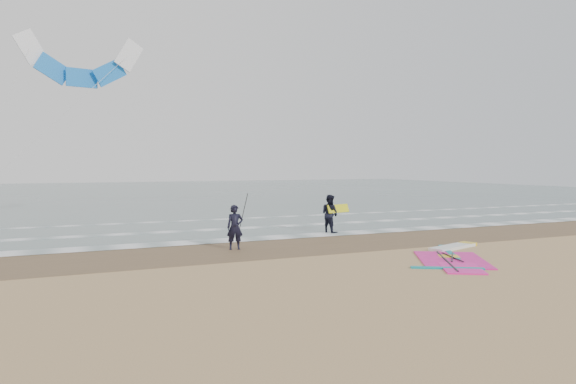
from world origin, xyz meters
name	(u,v)px	position (x,y,z in m)	size (l,w,h in m)	color
ground	(383,274)	(0.00, 0.00, 0.00)	(120.00, 120.00, 0.00)	tan
sea_water	(145,193)	(0.00, 48.00, 0.01)	(120.00, 80.00, 0.02)	#47605E
wet_sand_band	(297,245)	(0.00, 6.00, 0.00)	(120.00, 5.00, 0.01)	brown
foam_waterline	(259,231)	(0.00, 10.44, 0.03)	(120.00, 9.15, 0.02)	white
windsurf_rig	(454,256)	(3.89, 1.40, 0.03)	(5.22, 4.94, 0.13)	white
person_standing	(235,227)	(-2.64, 5.94, 0.85)	(0.62, 0.41, 1.70)	black
person_walking	(330,214)	(2.94, 8.75, 0.91)	(0.88, 0.69, 1.81)	black
held_pole	(242,217)	(-2.34, 5.94, 1.25)	(0.17, 0.86, 1.82)	black
carried_kiteboard	(338,209)	(3.34, 8.65, 1.15)	(1.30, 0.51, 0.39)	yellow
surf_kite	(81,65)	(-7.60, 16.41, 8.42)	(8.21, 5.14, 8.75)	white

